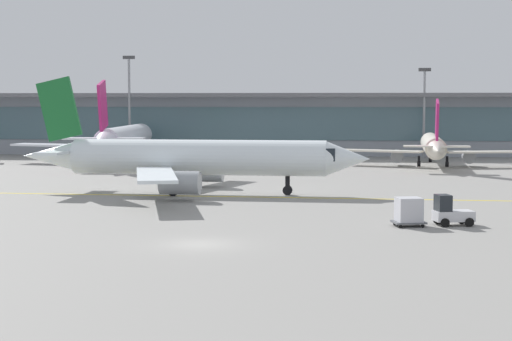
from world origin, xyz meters
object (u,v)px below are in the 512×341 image
Objects in this scene: gate_airplane_1 at (125,139)px; cargo_dolly_lead at (409,211)px; gate_airplane_2 at (433,146)px; taxiing_regional_jet at (194,158)px; baggage_tug at (450,212)px; apron_light_mast_1 at (129,102)px; apron_light_mast_2 at (424,109)px.

gate_airplane_1 reaches higher than cargo_dolly_lead.
gate_airplane_2 reaches higher than cargo_dolly_lead.
taxiing_regional_jet is 27.20m from baggage_tug.
gate_airplane_2 is 53.97m from cargo_dolly_lead.
cargo_dolly_lead is (32.97, -54.84, -2.23)m from gate_airplane_1.
gate_airplane_1 is 64.03m from cargo_dolly_lead.
apron_light_mast_1 is at bearing 112.54° from taxiing_regional_jet.
apron_light_mast_1 is (-35.57, 68.41, 7.23)m from cargo_dolly_lead.
taxiing_regional_jet is 56.69m from apron_light_mast_2.
apron_light_mast_2 is (41.41, 13.89, 4.01)m from gate_airplane_1.
apron_light_mast_2 is at bearing 70.24° from cargo_dolly_lead.
cargo_dolly_lead is (-7.93, -53.36, -1.55)m from gate_airplane_2.
apron_light_mast_1 reaches higher than cargo_dolly_lead.
gate_airplane_1 is 14.69m from apron_light_mast_1.
baggage_tug is 78.24m from apron_light_mast_1.
cargo_dolly_lead is 69.53m from apron_light_mast_2.
baggage_tug is at bearing -0.00° from cargo_dolly_lead.
gate_airplane_1 is 39.47m from taxiing_regional_jet.
apron_light_mast_1 is 44.02m from apron_light_mast_2.
gate_airplane_2 is at bearing -94.66° from gate_airplane_1.
gate_airplane_2 is 16.08m from apron_light_mast_2.
apron_light_mast_2 is at bearing 72.54° from baggage_tug.
gate_airplane_2 is 43.18m from taxiing_regional_jet.
apron_light_mast_2 reaches higher than baggage_tug.
gate_airplane_2 is 46.38m from apron_light_mast_1.
cargo_dolly_lead is 0.16× the size of apron_light_mast_1.
gate_airplane_1 is at bearing -161.45° from apron_light_mast_2.
apron_light_mast_1 is (-2.60, 13.57, 5.01)m from gate_airplane_1.
taxiing_regional_jet is at bearing -117.35° from apron_light_mast_2.
taxiing_regional_jet is 2.12× the size of apron_light_mast_1.
gate_airplane_2 is at bearing -91.87° from apron_light_mast_2.
apron_light_mast_2 is (8.44, 68.73, 6.24)m from cargo_dolly_lead.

